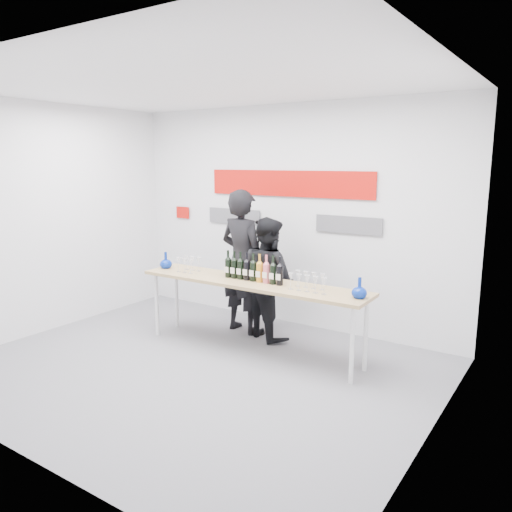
# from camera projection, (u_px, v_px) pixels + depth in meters

# --- Properties ---
(ground) EXTENTS (5.00, 5.00, 0.00)m
(ground) POSITION_uv_depth(u_px,v_px,m) (195.00, 369.00, 5.48)
(ground) COLOR slate
(ground) RESTS_ON ground
(back_wall) EXTENTS (5.00, 0.04, 3.00)m
(back_wall) POSITION_uv_depth(u_px,v_px,m) (288.00, 217.00, 6.84)
(back_wall) COLOR silver
(back_wall) RESTS_ON ground
(signage) EXTENTS (3.38, 0.02, 0.79)m
(signage) POSITION_uv_depth(u_px,v_px,m) (284.00, 194.00, 6.79)
(signage) COLOR #BB0E08
(signage) RESTS_ON back_wall
(tasting_table) EXTENTS (2.90, 0.62, 0.87)m
(tasting_table) POSITION_uv_depth(u_px,v_px,m) (251.00, 286.00, 5.85)
(tasting_table) COLOR tan
(tasting_table) RESTS_ON ground
(wine_bottles) EXTENTS (0.80, 0.09, 0.33)m
(wine_bottles) POSITION_uv_depth(u_px,v_px,m) (253.00, 267.00, 5.81)
(wine_bottles) COLOR black
(wine_bottles) RESTS_ON tasting_table
(decanter_left) EXTENTS (0.16, 0.16, 0.21)m
(decanter_left) POSITION_uv_depth(u_px,v_px,m) (166.00, 260.00, 6.52)
(decanter_left) COLOR navy
(decanter_left) RESTS_ON tasting_table
(decanter_right) EXTENTS (0.16, 0.16, 0.21)m
(decanter_right) POSITION_uv_depth(u_px,v_px,m) (359.00, 288.00, 5.10)
(decanter_right) COLOR navy
(decanter_right) RESTS_ON tasting_table
(glasses_left) EXTENTS (0.27, 0.23, 0.18)m
(glasses_left) POSITION_uv_depth(u_px,v_px,m) (189.00, 264.00, 6.33)
(glasses_left) COLOR silver
(glasses_left) RESTS_ON tasting_table
(glasses_right) EXTENTS (0.47, 0.23, 0.18)m
(glasses_right) POSITION_uv_depth(u_px,v_px,m) (308.00, 282.00, 5.41)
(glasses_right) COLOR silver
(glasses_right) RESTS_ON tasting_table
(presenter_left) EXTENTS (0.74, 0.53, 1.90)m
(presenter_left) POSITION_uv_depth(u_px,v_px,m) (243.00, 262.00, 6.55)
(presenter_left) COLOR black
(presenter_left) RESTS_ON ground
(presenter_right) EXTENTS (0.93, 0.85, 1.56)m
(presenter_right) POSITION_uv_depth(u_px,v_px,m) (268.00, 278.00, 6.36)
(presenter_right) COLOR black
(presenter_right) RESTS_ON ground
(mic_stand) EXTENTS (0.18, 0.18, 1.51)m
(mic_stand) POSITION_uv_depth(u_px,v_px,m) (258.00, 300.00, 6.52)
(mic_stand) COLOR black
(mic_stand) RESTS_ON ground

